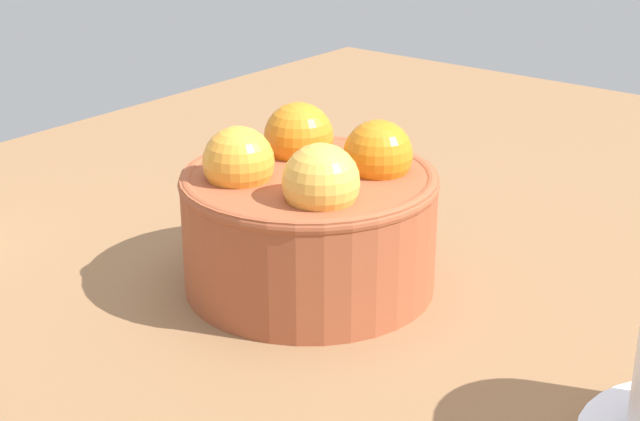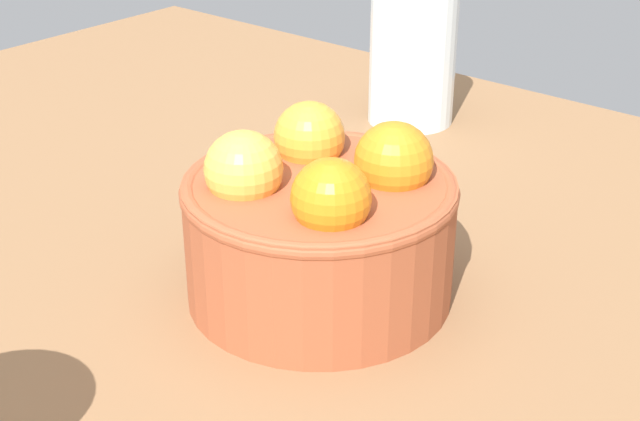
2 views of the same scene
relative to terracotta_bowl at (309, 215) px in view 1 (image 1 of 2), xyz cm
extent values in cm
cube|color=brown|center=(0.00, -0.01, -6.57)|extent=(114.64, 80.29, 3.87)
cylinder|color=#9E4C2D|center=(0.00, -0.01, -1.00)|extent=(15.38, 15.38, 7.28)
torus|color=#9E4C2D|center=(0.00, -0.01, 2.25)|extent=(15.58, 15.58, 1.00)
sphere|color=orange|center=(3.10, -2.79, 3.64)|extent=(4.20, 4.20, 4.20)
sphere|color=orange|center=(2.78, 3.09, 3.64)|extent=(4.45, 4.45, 4.45)
sphere|color=orange|center=(-3.11, 2.77, 3.64)|extent=(4.24, 4.24, 4.24)
sphere|color=#F0AC44|center=(-2.79, -3.11, 3.64)|extent=(4.36, 4.36, 4.36)
camera|label=1|loc=(-41.01, -33.47, 21.56)|focal=53.14mm
camera|label=2|loc=(29.69, -35.39, 24.14)|focal=51.64mm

